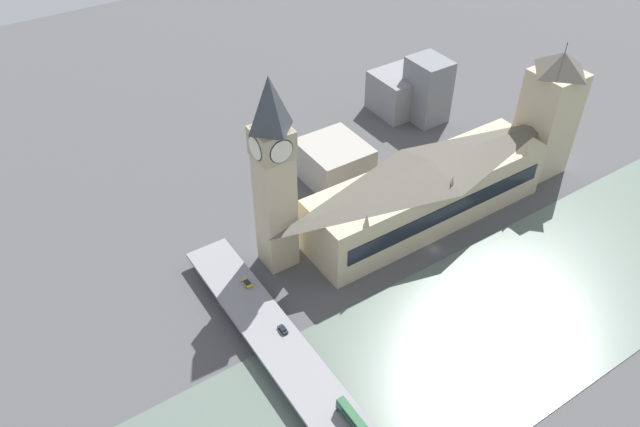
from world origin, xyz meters
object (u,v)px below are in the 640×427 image
Objects in this scene: parliament_hall at (428,191)px; road_bridge at (331,414)px; clock_tower at (274,173)px; victoria_tower at (548,114)px; car_northbound_mid at (247,283)px; double_decker_bus_lead at (352,417)px; car_southbound_tail at (283,329)px.

parliament_hall is 97.29m from road_bridge.
road_bridge is at bearing 161.97° from clock_tower.
victoria_tower is (0.06, -62.88, 12.82)m from parliament_hall.
clock_tower reaches higher than car_northbound_mid.
victoria_tower is at bearing -89.95° from parliament_hall.
double_decker_bus_lead is (-59.67, 140.58, -18.56)m from victoria_tower.
clock_tower is 38.68m from car_northbound_mid.
victoria_tower is 0.36× the size of road_bridge.
parliament_hall reaches higher than road_bridge.
parliament_hall reaches higher than car_northbound_mid.
double_decker_bus_lead reaches higher than car_northbound_mid.
double_decker_bus_lead reaches higher than car_southbound_tail.
car_southbound_tail is at bearing 98.90° from victoria_tower.
road_bridge is 7.48m from double_decker_bus_lead.
car_southbound_tail is (-33.26, 17.75, -33.08)m from clock_tower.
road_bridge is 32.13m from car_southbound_tail.
double_decker_bus_lead is 61.60m from car_northbound_mid.
parliament_hall is 98.10m from double_decker_bus_lead.
road_bridge is at bearing 123.72° from parliament_hall.
car_southbound_tail is at bearing 105.84° from parliament_hall.
car_northbound_mid is at bearing -0.64° from double_decker_bus_lead.
car_southbound_tail is at bearing 151.92° from clock_tower.
parliament_hall is 64.18m from victoria_tower.
car_northbound_mid is at bearing -0.15° from car_southbound_tail.
victoria_tower is 154.80m from road_bridge.
road_bridge is 13.84× the size of double_decker_bus_lead.
double_decker_bus_lead is (-5.85, -2.84, 3.71)m from road_bridge.
clock_tower is at bearing -14.50° from double_decker_bus_lead.
clock_tower is 1.28× the size of victoria_tower.
parliament_hall is at bearing -74.16° from car_southbound_tail.
victoria_tower is 15.23× the size of car_southbound_tail.
car_southbound_tail is (-21.86, 77.07, -7.72)m from parliament_hall.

